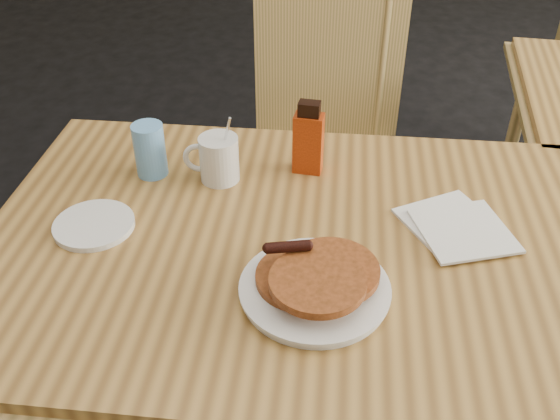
% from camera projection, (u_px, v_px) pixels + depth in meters
% --- Properties ---
extents(main_table, '(1.32, 0.91, 0.75)m').
position_uv_depth(main_table, '(305.00, 255.00, 1.23)').
color(main_table, '#A97C3C').
rests_on(main_table, floor).
extents(chair_main_far, '(0.48, 0.48, 1.00)m').
position_uv_depth(chair_main_far, '(326.00, 122.00, 1.90)').
color(chair_main_far, tan).
rests_on(chair_main_far, floor).
extents(pancake_plate, '(0.26, 0.26, 0.08)m').
position_uv_depth(pancake_plate, '(315.00, 283.00, 1.07)').
color(pancake_plate, silver).
rests_on(pancake_plate, main_table).
extents(coffee_mug, '(0.12, 0.09, 0.16)m').
position_uv_depth(coffee_mug, '(218.00, 158.00, 1.34)').
color(coffee_mug, silver).
rests_on(coffee_mug, main_table).
extents(syrup_bottle, '(0.07, 0.05, 0.17)m').
position_uv_depth(syrup_bottle, '(308.00, 140.00, 1.35)').
color(syrup_bottle, maroon).
rests_on(syrup_bottle, main_table).
extents(napkin_stack, '(0.24, 0.25, 0.01)m').
position_uv_depth(napkin_stack, '(457.00, 227.00, 1.22)').
color(napkin_stack, white).
rests_on(napkin_stack, main_table).
extents(blue_tumbler, '(0.07, 0.07, 0.12)m').
position_uv_depth(blue_tumbler, '(150.00, 150.00, 1.35)').
color(blue_tumbler, '#62A2E5').
rests_on(blue_tumbler, main_table).
extents(side_saucer, '(0.18, 0.18, 0.01)m').
position_uv_depth(side_saucer, '(94.00, 225.00, 1.23)').
color(side_saucer, silver).
rests_on(side_saucer, main_table).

